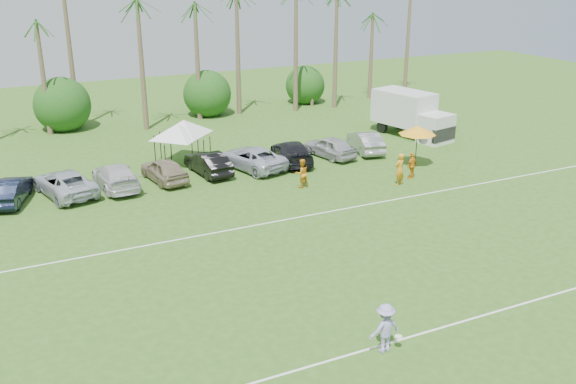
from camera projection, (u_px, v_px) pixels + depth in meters
name	position (u px, v px, depth m)	size (l,w,h in m)	color
ground	(420.00, 375.00, 21.16)	(120.00, 120.00, 0.00)	#335D1C
field_lines	(308.00, 274.00, 27.93)	(80.00, 12.10, 0.01)	white
palm_tree_3	(22.00, 1.00, 46.58)	(2.40, 2.40, 11.90)	brown
palm_tree_4	(82.00, 34.00, 49.10)	(2.40, 2.40, 8.90)	brown
palm_tree_5	(134.00, 20.00, 50.44)	(2.40, 2.40, 9.90)	brown
palm_tree_6	(182.00, 7.00, 51.78)	(2.40, 2.40, 10.90)	brown
palm_tree_8	(283.00, 25.00, 56.05)	(2.40, 2.40, 8.90)	brown
palm_tree_9	(333.00, 12.00, 57.80)	(2.40, 2.40, 9.90)	brown
palm_tree_10	(380.00, 1.00, 59.54)	(2.40, 2.40, 10.90)	brown
bush_tree_1	(62.00, 107.00, 51.08)	(4.00, 4.00, 4.00)	brown
bush_tree_2	(206.00, 94.00, 55.98)	(4.00, 4.00, 4.00)	brown
bush_tree_3	(307.00, 85.00, 60.07)	(4.00, 4.00, 4.00)	brown
sideline_player_a	(400.00, 169.00, 38.62)	(0.72, 0.48, 1.99)	orange
sideline_player_b	(302.00, 173.00, 38.24)	(0.86, 0.67, 1.76)	orange
sideline_player_c	(412.00, 165.00, 39.85)	(0.97, 0.40, 1.66)	orange
box_truck	(412.00, 113.00, 49.12)	(3.81, 6.87, 3.35)	silver
canopy_tent_left	(177.00, 124.00, 41.78)	(4.02, 4.02, 3.26)	black
canopy_tent_right	(184.00, 120.00, 42.53)	(4.11, 4.11, 3.33)	black
market_umbrella	(417.00, 130.00, 41.62)	(2.46, 2.46, 2.73)	black
frisbee_player	(385.00, 328.00, 22.15)	(1.25, 0.71, 1.84)	#9E96D4
parked_car_1	(10.00, 190.00, 35.90)	(1.54, 4.42, 1.46)	black
parked_car_2	(65.00, 183.00, 37.04)	(2.41, 5.24, 1.46)	#B5BCC5
parked_car_3	(116.00, 176.00, 38.21)	(2.04, 5.01, 1.46)	silver
parked_car_4	(164.00, 170.00, 39.33)	(1.72, 4.27, 1.46)	gray
parked_car_5	(208.00, 163.00, 40.71)	(1.54, 4.42, 1.46)	black
parked_car_6	(252.00, 158.00, 41.71)	(2.41, 5.24, 1.46)	#B5B8C6
parked_car_7	(292.00, 152.00, 42.97)	(2.04, 5.01, 1.46)	black
parked_car_8	(330.00, 147.00, 44.17)	(1.72, 4.27, 1.46)	#ADACB2
parked_car_9	(365.00, 142.00, 45.40)	(1.54, 4.42, 1.46)	gray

